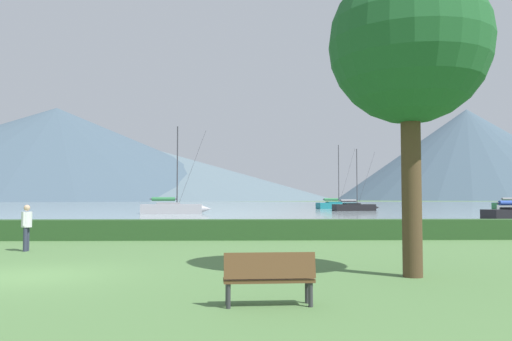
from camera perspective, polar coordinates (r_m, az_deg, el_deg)
name	(u,v)px	position (r m, az deg, el deg)	size (l,w,h in m)	color
ground_plane	(27,276)	(13.98, -23.74, -10.55)	(1000.00, 1000.00, 0.00)	#517A42
harbor_water	(222,205)	(149.96, -3.70, -3.74)	(320.00, 246.00, 0.00)	#8C9EA3
hedge_line	(127,230)	(24.45, -13.96, -6.31)	(80.00, 1.20, 0.90)	#284C23
sailboat_slip_1	(173,208)	(63.68, -9.10, -4.06)	(8.46, 2.92, 10.59)	#9E9EA3
sailboat_slip_7	(336,205)	(92.89, 8.80, -3.75)	(7.95, 3.70, 11.28)	#19707A
sailboat_slip_8	(354,207)	(78.31, 10.73, -3.92)	(7.20, 3.09, 9.18)	black
park_bench_near_path	(269,276)	(9.28, 1.45, -11.47)	(1.62, 0.57, 0.95)	brown
person_standing_walker	(27,224)	(20.37, -23.82, -5.36)	(0.36, 0.57, 1.65)	#2D3347
park_tree	(414,35)	(13.77, 16.92, 13.96)	(3.94, 3.94, 8.14)	#4C3823
distant_hill_west_ridge	(140,173)	(420.86, -12.60, -0.24)	(308.24, 308.24, 43.54)	slate
distant_hill_central_peak	(99,170)	(415.31, -16.85, 0.03)	(202.64, 202.64, 46.12)	#425666
distant_hill_east_ridge	(56,154)	(431.39, -21.06, 1.70)	(345.96, 345.96, 71.85)	#425666
distant_hill_far_shoulder	(467,155)	(457.56, 22.14, 1.63)	(213.13, 213.13, 74.42)	#425666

